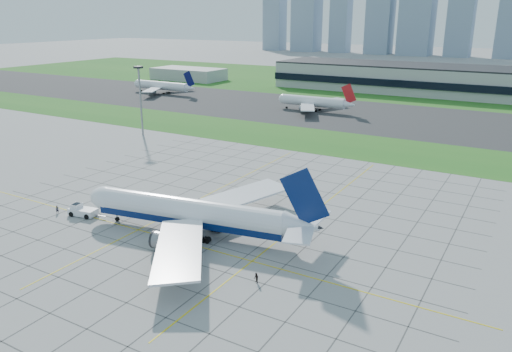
{
  "coord_description": "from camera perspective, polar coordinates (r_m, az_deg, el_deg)",
  "views": [
    {
      "loc": [
        60.28,
        -72.95,
        43.16
      ],
      "look_at": [
        3.73,
        23.87,
        7.0
      ],
      "focal_mm": 35.0,
      "sensor_mm": 36.0,
      "label": 1
    }
  ],
  "objects": [
    {
      "name": "ground",
      "position": [
        104.01,
        -8.5,
        -6.85
      ],
      "size": [
        1400.0,
        1400.0,
        0.0
      ],
      "primitive_type": "plane",
      "color": "gray",
      "rests_on": "ground"
    },
    {
      "name": "grass_median",
      "position": [
        179.02,
        9.71,
        3.67
      ],
      "size": [
        700.0,
        35.0,
        0.04
      ],
      "primitive_type": "cube",
      "color": "#1F5E1A",
      "rests_on": "ground"
    },
    {
      "name": "asphalt_taxiway",
      "position": [
        230.21,
        14.66,
        6.5
      ],
      "size": [
        700.0,
        75.0,
        0.04
      ],
      "primitive_type": "cube",
      "color": "#383838",
      "rests_on": "ground"
    },
    {
      "name": "grass_far",
      "position": [
        336.22,
        19.98,
        9.45
      ],
      "size": [
        700.0,
        145.0,
        0.04
      ],
      "primitive_type": "cube",
      "color": "#1F5E1A",
      "rests_on": "ground"
    },
    {
      "name": "apron_markings",
      "position": [
        111.83,
        -4.79,
        -4.88
      ],
      "size": [
        120.0,
        130.0,
        0.03
      ],
      "color": "#474744",
      "rests_on": "ground"
    },
    {
      "name": "terminal",
      "position": [
        305.54,
        26.65,
        9.39
      ],
      "size": [
        260.0,
        43.0,
        15.8
      ],
      "color": "#B7B7B2",
      "rests_on": "ground"
    },
    {
      "name": "service_block",
      "position": [
        360.72,
        -7.72,
        11.48
      ],
      "size": [
        50.0,
        25.0,
        8.0
      ],
      "primitive_type": "cube",
      "color": "#B7B7B2",
      "rests_on": "ground"
    },
    {
      "name": "light_mast",
      "position": [
        191.65,
        -13.12,
        9.32
      ],
      "size": [
        2.5,
        2.5,
        25.6
      ],
      "color": "gray",
      "rests_on": "ground"
    },
    {
      "name": "airliner",
      "position": [
        103.2,
        -7.34,
        -4.21
      ],
      "size": [
        53.42,
        53.71,
        16.91
      ],
      "rotation": [
        0.0,
        0.0,
        0.16
      ],
      "color": "white",
      "rests_on": "ground"
    },
    {
      "name": "pushback_tug",
      "position": [
        119.52,
        -19.29,
        -3.76
      ],
      "size": [
        9.47,
        4.13,
        2.6
      ],
      "rotation": [
        0.0,
        0.0,
        0.16
      ],
      "color": "white",
      "rests_on": "ground"
    },
    {
      "name": "crew_near",
      "position": [
        122.88,
        -21.76,
        -3.56
      ],
      "size": [
        0.69,
        0.8,
        1.85
      ],
      "primitive_type": "imported",
      "rotation": [
        0.0,
        0.0,
        1.13
      ],
      "color": "black",
      "rests_on": "ground"
    },
    {
      "name": "crew_far",
      "position": [
        85.85,
        0.03,
        -11.6
      ],
      "size": [
        1.14,
        1.09,
        1.85
      ],
      "primitive_type": "imported",
      "rotation": [
        0.0,
        0.0,
        -0.61
      ],
      "color": "black",
      "rests_on": "ground"
    },
    {
      "name": "distant_jet_0",
      "position": [
        297.35,
        -10.64,
        10.1
      ],
      "size": [
        41.78,
        42.66,
        14.08
      ],
      "color": "white",
      "rests_on": "ground"
    },
    {
      "name": "distant_jet_1",
      "position": [
        239.08,
        6.66,
        8.45
      ],
      "size": [
        36.79,
        42.66,
        14.08
      ],
      "color": "white",
      "rests_on": "ground"
    }
  ]
}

